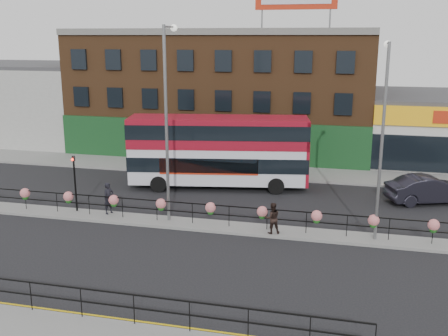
% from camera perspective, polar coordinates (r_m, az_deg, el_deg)
% --- Properties ---
extents(ground, '(120.00, 120.00, 0.00)m').
position_cam_1_polar(ground, '(27.86, -1.47, -6.47)').
color(ground, black).
rests_on(ground, ground).
extents(north_pavement, '(60.00, 4.00, 0.15)m').
position_cam_1_polar(north_pavement, '(39.02, 3.13, -0.31)').
color(north_pavement, gray).
rests_on(north_pavement, ground).
extents(median, '(60.00, 1.60, 0.15)m').
position_cam_1_polar(median, '(27.84, -1.47, -6.32)').
color(median, gray).
rests_on(median, ground).
extents(yellow_line_inner, '(60.00, 0.10, 0.01)m').
position_cam_1_polar(yellow_line_inner, '(19.55, -9.20, -16.16)').
color(yellow_line_inner, gold).
rests_on(yellow_line_inner, ground).
extents(yellow_line_outer, '(60.00, 0.10, 0.01)m').
position_cam_1_polar(yellow_line_outer, '(19.41, -9.42, -16.41)').
color(yellow_line_outer, gold).
rests_on(yellow_line_outer, ground).
extents(brick_building, '(25.00, 12.21, 10.30)m').
position_cam_1_polar(brick_building, '(46.64, 0.15, 8.40)').
color(brick_building, brown).
rests_on(brick_building, ground).
extents(warehouse_west, '(15.50, 12.00, 7.30)m').
position_cam_1_polar(warehouse_west, '(55.18, -20.90, 6.83)').
color(warehouse_west, '#A5A6A1').
rests_on(warehouse_west, ground).
extents(median_railing, '(30.04, 0.56, 1.23)m').
position_cam_1_polar(median_railing, '(27.51, -1.48, -4.43)').
color(median_railing, black).
rests_on(median_railing, median).
extents(south_railing, '(20.04, 0.05, 1.12)m').
position_cam_1_polar(south_railing, '(19.58, -15.33, -13.26)').
color(south_railing, black).
rests_on(south_railing, south_pavement).
extents(double_decker_bus, '(11.98, 4.77, 4.73)m').
position_cam_1_polar(double_decker_bus, '(34.32, -0.55, 2.55)').
color(double_decker_bus, silver).
rests_on(double_decker_bus, ground).
extents(car, '(5.17, 6.25, 1.67)m').
position_cam_1_polar(car, '(33.93, 21.41, -2.18)').
color(car, black).
rests_on(car, ground).
extents(pedestrian_a, '(0.98, 0.92, 1.79)m').
position_cam_1_polar(pedestrian_a, '(29.93, -12.44, -3.22)').
color(pedestrian_a, black).
rests_on(pedestrian_a, median).
extents(pedestrian_b, '(1.18, 1.12, 1.60)m').
position_cam_1_polar(pedestrian_b, '(26.48, 5.28, -5.45)').
color(pedestrian_b, black).
rests_on(pedestrian_b, median).
extents(lamp_column_west, '(0.37, 1.80, 10.26)m').
position_cam_1_polar(lamp_column_west, '(27.46, -6.15, 6.59)').
color(lamp_column_west, slate).
rests_on(lamp_column_west, median).
extents(lamp_column_east, '(0.34, 1.66, 9.47)m').
position_cam_1_polar(lamp_column_east, '(25.74, 16.91, 4.49)').
color(lamp_column_east, slate).
rests_on(lamp_column_east, median).
extents(traffic_light_median, '(0.15, 0.28, 3.65)m').
position_cam_1_polar(traffic_light_median, '(30.46, -15.99, -0.35)').
color(traffic_light_median, black).
rests_on(traffic_light_median, median).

